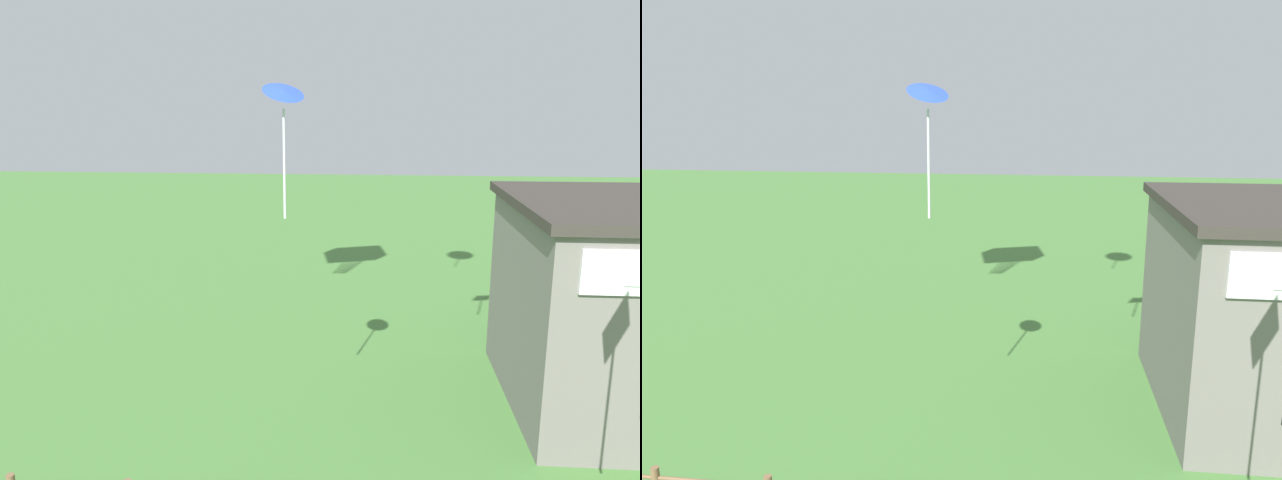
{
  "view_description": "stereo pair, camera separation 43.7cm",
  "coord_description": "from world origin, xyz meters",
  "views": [
    {
      "loc": [
        0.89,
        -1.86,
        7.47
      ],
      "look_at": [
        0.0,
        8.99,
        4.98
      ],
      "focal_mm": 35.0,
      "sensor_mm": 36.0,
      "label": 1
    },
    {
      "loc": [
        1.32,
        -1.81,
        7.47
      ],
      "look_at": [
        0.0,
        8.99,
        4.98
      ],
      "focal_mm": 35.0,
      "sensor_mm": 36.0,
      "label": 2
    }
  ],
  "objects": [
    {
      "name": "kite_blue_delta",
      "position": [
        -0.77,
        10.01,
        7.42
      ],
      "size": [
        1.08,
        1.06,
        2.63
      ],
      "color": "blue"
    }
  ]
}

